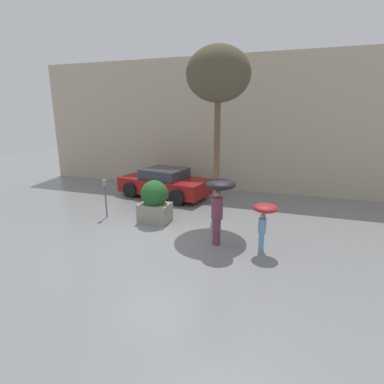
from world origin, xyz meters
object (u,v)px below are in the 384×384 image
Objects in this scene: person_adult at (219,197)px; street_tree at (218,76)px; parked_car_near at (165,183)px; person_child at (265,214)px; planter_box at (155,201)px; parking_meter at (105,191)px.

street_tree reaches higher than person_adult.
parked_car_near is 0.74× the size of street_tree.
person_adult is at bearing -125.81° from person_child.
person_child is 0.32× the size of parked_car_near.
street_tree is (2.78, -1.91, 4.08)m from parked_car_near.
person_child is 4.64m from street_tree.
street_tree reaches higher than parked_car_near.
person_adult reaches higher than parked_car_near.
planter_box is at bearing -162.29° from person_adult.
person_adult reaches higher than planter_box.
street_tree is 4.18× the size of parking_meter.
parking_meter reaches higher than person_child.
person_child is 0.23× the size of street_tree.
street_tree is at bearing -114.08° from parked_car_near.
person_child is 0.98× the size of parking_meter.
person_adult is 4.42m from parking_meter.
parked_car_near is 5.29m from street_tree.
planter_box is 0.35× the size of parked_car_near.
planter_box is at bearing -148.05° from street_tree.
planter_box is 2.79m from person_adult.
person_adult is 5.46m from parked_car_near.
parking_meter is (-0.84, -3.15, 0.37)m from parked_car_near.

